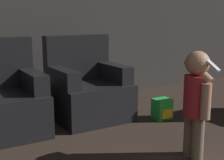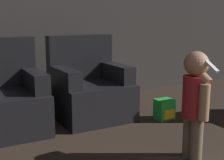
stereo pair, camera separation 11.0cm
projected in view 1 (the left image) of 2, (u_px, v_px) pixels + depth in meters
name	position (u px, v px, depth m)	size (l,w,h in m)	color
wall_back	(44.00, 8.00, 4.15)	(8.40, 0.05, 2.60)	#33302D
armchair_left	(0.00, 101.00, 3.20)	(0.84, 0.83, 0.96)	black
armchair_right	(87.00, 90.00, 3.70)	(0.82, 0.81, 0.96)	black
person_toddler	(196.00, 96.00, 2.56)	(0.20, 0.35, 0.91)	brown
toy_backpack	(162.00, 109.00, 3.66)	(0.20, 0.19, 0.24)	green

